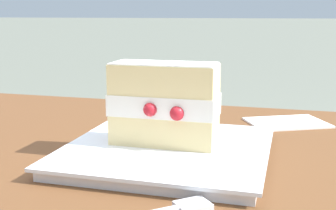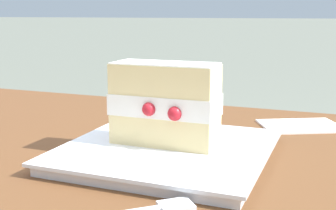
% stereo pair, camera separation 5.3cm
% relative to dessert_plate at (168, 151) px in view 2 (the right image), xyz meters
% --- Properties ---
extents(dessert_plate, '(0.24, 0.24, 0.02)m').
position_rel_dessert_plate_xyz_m(dessert_plate, '(0.00, 0.00, 0.00)').
color(dessert_plate, white).
rests_on(dessert_plate, patio_table).
extents(cake_slice, '(0.13, 0.07, 0.10)m').
position_rel_dessert_plate_xyz_m(cake_slice, '(0.01, -0.01, 0.06)').
color(cake_slice, '#EAD18C').
rests_on(cake_slice, dessert_plate).
extents(paper_napkin, '(0.15, 0.13, 0.00)m').
position_rel_dessert_plate_xyz_m(paper_napkin, '(-0.14, -0.22, -0.01)').
color(paper_napkin, white).
rests_on(paper_napkin, patio_table).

